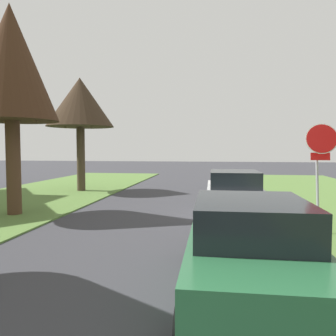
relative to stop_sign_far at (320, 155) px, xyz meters
name	(u,v)px	position (x,y,z in m)	size (l,w,h in m)	color
stop_sign_far	(320,155)	(0.00, 0.00, 0.00)	(0.81, 0.56, 2.94)	#9EA0A5
street_tree_left_mid_b	(11,64)	(-9.70, 1.29, 3.03)	(3.11, 3.11, 7.21)	#4F3523
street_tree_left_far	(80,103)	(-10.00, 7.74, 2.59)	(3.59, 3.59, 6.08)	#463729
parked_sedan_green	(249,252)	(-2.22, -4.06, -1.45)	(1.99, 4.42, 1.57)	#28663D
parked_sedan_white	(234,195)	(-2.12, 2.29, -1.45)	(1.99, 4.42, 1.57)	white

